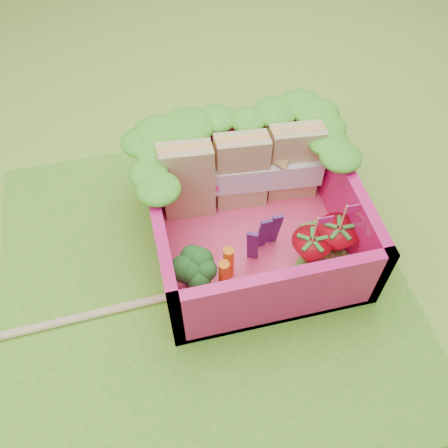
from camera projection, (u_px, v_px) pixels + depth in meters
ground at (203, 282)px, 3.30m from camera, size 14.00×14.00×0.00m
placemat at (203, 281)px, 3.29m from camera, size 2.60×2.60×0.03m
bento_floor at (252, 238)px, 3.45m from camera, size 1.30×1.30×0.05m
bento_box at (253, 216)px, 3.25m from camera, size 1.30×1.30×0.55m
lettuce_ruffle at (238, 132)px, 3.24m from camera, size 1.43×0.77×0.11m
sandwich_stack at (242, 172)px, 3.38m from camera, size 1.12×0.27×0.61m
broccoli at (194, 272)px, 3.03m from camera, size 0.34×0.34×0.27m
carrot_sticks at (226, 269)px, 3.12m from camera, size 0.12×0.16×0.27m
purple_wedges at (263, 236)px, 3.20m from camera, size 0.24×0.13×0.38m
strawberry_left at (310, 252)px, 3.19m from camera, size 0.26×0.26×0.50m
strawberry_right at (336, 241)px, 3.23m from camera, size 0.27×0.27×0.51m
snap_peas at (319, 250)px, 3.33m from camera, size 0.59×0.50×0.05m
chopsticks at (68, 320)px, 3.09m from camera, size 2.27×0.13×0.04m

